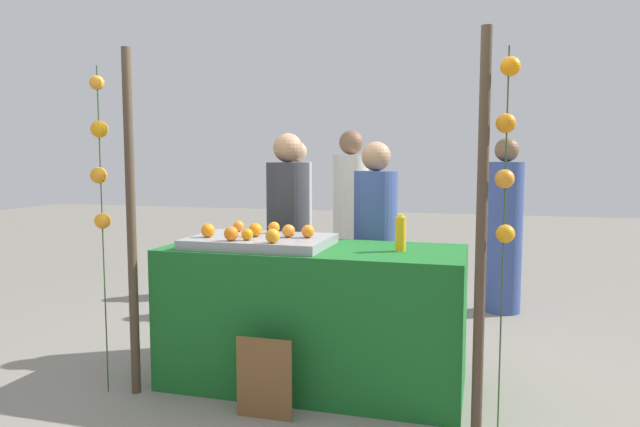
{
  "coord_description": "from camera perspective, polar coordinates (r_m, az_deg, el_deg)",
  "views": [
    {
      "loc": [
        1.02,
        -3.46,
        1.45
      ],
      "look_at": [
        0.0,
        0.15,
        1.09
      ],
      "focal_mm": 32.42,
      "sensor_mm": 36.0,
      "label": 1
    }
  ],
  "objects": [
    {
      "name": "garland_strand_left",
      "position": [
        3.71,
        -20.93,
        5.04
      ],
      "size": [
        0.11,
        0.11,
        2.0
      ],
      "color": "#2D4C23",
      "rests_on": "ground_plane"
    },
    {
      "name": "orange_2",
      "position": [
        3.87,
        -4.57,
        -1.39
      ],
      "size": [
        0.08,
        0.08,
        0.08
      ],
      "primitive_type": "sphere",
      "color": "orange",
      "rests_on": "orange_tray"
    },
    {
      "name": "orange_4",
      "position": [
        3.55,
        -8.77,
        -1.98
      ],
      "size": [
        0.09,
        0.09,
        0.09
      ],
      "primitive_type": "sphere",
      "color": "orange",
      "rests_on": "orange_tray"
    },
    {
      "name": "crowd_person_1",
      "position": [
        6.3,
        -2.3,
        -0.81
      ],
      "size": [
        0.33,
        0.33,
        1.63
      ],
      "color": "#99999E",
      "rests_on": "ground_plane"
    },
    {
      "name": "orange_6",
      "position": [
        3.64,
        -1.2,
        -1.77
      ],
      "size": [
        0.08,
        0.08,
        0.08
      ],
      "primitive_type": "sphere",
      "color": "orange",
      "rests_on": "orange_tray"
    },
    {
      "name": "orange_8",
      "position": [
        3.42,
        -4.71,
        -2.22
      ],
      "size": [
        0.09,
        0.09,
        0.09
      ],
      "primitive_type": "sphere",
      "color": "orange",
      "rests_on": "orange_tray"
    },
    {
      "name": "orange_7",
      "position": [
        3.99,
        -8.04,
        -1.23
      ],
      "size": [
        0.07,
        0.07,
        0.07
      ],
      "primitive_type": "sphere",
      "color": "orange",
      "rests_on": "orange_tray"
    },
    {
      "name": "vendor_right",
      "position": [
        4.23,
        5.47,
        -4.33
      ],
      "size": [
        0.31,
        0.31,
        1.57
      ],
      "color": "#384C8C",
      "rests_on": "ground_plane"
    },
    {
      "name": "crowd_person_0",
      "position": [
        5.63,
        3.05,
        -1.17
      ],
      "size": [
        0.34,
        0.34,
        1.72
      ],
      "color": "beige",
      "rests_on": "ground_plane"
    },
    {
      "name": "orange_tray",
      "position": [
        3.72,
        -5.9,
        -2.75
      ],
      "size": [
        0.88,
        0.61,
        0.06
      ],
      "primitive_type": "cube",
      "color": "gray",
      "rests_on": "stall_counter"
    },
    {
      "name": "vendor_left",
      "position": [
        4.44,
        -3.15,
        -3.42
      ],
      "size": [
        0.33,
        0.33,
        1.64
      ],
      "color": "#333338",
      "rests_on": "ground_plane"
    },
    {
      "name": "canopy_post_left",
      "position": [
        3.67,
        -18.12,
        -1.04
      ],
      "size": [
        0.06,
        0.06,
        2.1
      ],
      "primitive_type": "cylinder",
      "color": "#473828",
      "rests_on": "ground_plane"
    },
    {
      "name": "stall_counter",
      "position": [
        3.75,
        -0.63,
        -10.07
      ],
      "size": [
        1.88,
        0.8,
        0.89
      ],
      "primitive_type": "cube",
      "color": "#196023",
      "rests_on": "ground_plane"
    },
    {
      "name": "garland_strand_right",
      "position": [
        3.02,
        17.92,
        5.79
      ],
      "size": [
        0.11,
        0.1,
        2.0
      ],
      "color": "#2D4C23",
      "rests_on": "ground_plane"
    },
    {
      "name": "chalkboard_sign",
      "position": [
        3.36,
        -5.49,
        -15.97
      ],
      "size": [
        0.33,
        0.03,
        0.47
      ],
      "color": "brown",
      "rests_on": "ground_plane"
    },
    {
      "name": "orange_5",
      "position": [
        3.66,
        -3.13,
        -1.73
      ],
      "size": [
        0.08,
        0.08,
        0.08
      ],
      "primitive_type": "sphere",
      "color": "orange",
      "rests_on": "orange_tray"
    },
    {
      "name": "orange_0",
      "position": [
        3.72,
        -6.4,
        -1.62
      ],
      "size": [
        0.09,
        0.09,
        0.09
      ],
      "primitive_type": "sphere",
      "color": "orange",
      "rests_on": "orange_tray"
    },
    {
      "name": "crowd_person_2",
      "position": [
        5.68,
        17.73,
        -1.74
      ],
      "size": [
        0.33,
        0.33,
        1.64
      ],
      "color": "#384C8C",
      "rests_on": "ground_plane"
    },
    {
      "name": "canopy_post_right",
      "position": [
        3.05,
        15.62,
        -2.24
      ],
      "size": [
        0.06,
        0.06,
        2.1
      ],
      "primitive_type": "cylinder",
      "color": "#473828",
      "rests_on": "ground_plane"
    },
    {
      "name": "orange_1",
      "position": [
        3.73,
        -11.0,
        -1.65
      ],
      "size": [
        0.09,
        0.09,
        0.09
      ],
      "primitive_type": "sphere",
      "color": "orange",
      "rests_on": "orange_tray"
    },
    {
      "name": "ground_plane",
      "position": [
        3.89,
        -0.63,
        -16.4
      ],
      "size": [
        24.0,
        24.0,
        0.0
      ],
      "primitive_type": "plane",
      "color": "gray"
    },
    {
      "name": "juice_bottle",
      "position": [
        3.52,
        7.94,
        -1.99
      ],
      "size": [
        0.07,
        0.07,
        0.23
      ],
      "color": "#EFAA15",
      "rests_on": "stall_counter"
    },
    {
      "name": "orange_3",
      "position": [
        3.55,
        -7.2,
        -2.06
      ],
      "size": [
        0.07,
        0.07,
        0.07
      ],
      "primitive_type": "sphere",
      "color": "orange",
      "rests_on": "orange_tray"
    }
  ]
}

